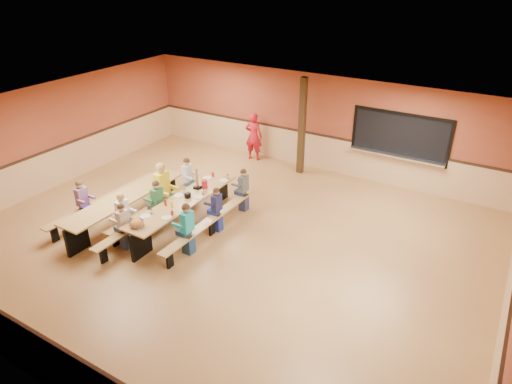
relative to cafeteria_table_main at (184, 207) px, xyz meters
The scene contains 23 objects.
ground 1.34m from the cafeteria_table_main, ahead, with size 12.00×12.00×0.00m, color olive.
room_envelope 1.25m from the cafeteria_table_main, ahead, with size 12.04×10.04×3.02m.
kitchen_pass_through 6.37m from the cafeteria_table_main, 52.44° to the left, with size 2.78×0.28×1.38m.
structural_post 4.65m from the cafeteria_table_main, 76.82° to the left, with size 0.18×0.18×3.00m, color black.
cafeteria_table_main is the anchor object (origin of this frame).
cafeteria_table_second 1.51m from the cafeteria_table_main, 155.77° to the right, with size 1.91×3.70×0.74m.
seated_child_white_left 1.48m from the cafeteria_table_main, 123.94° to the right, with size 0.38×0.31×1.22m, color white, non-canonical shape.
seated_adult_yellow 0.86m from the cafeteria_table_main, 168.90° to the left, with size 0.48×0.40×1.45m, color yellow, non-canonical shape.
seated_child_grey_left 1.44m from the cafeteria_table_main, 124.92° to the left, with size 0.37×0.31×1.22m, color silver, non-canonical shape.
seated_child_teal_right 1.22m from the cafeteria_table_main, 47.20° to the right, with size 0.39×0.32×1.25m, color #1DA5AF, non-canonical shape.
seated_child_navy_right 0.86m from the cafeteria_table_main, 16.43° to the left, with size 0.34×0.28×1.15m, color #1E1F4B, non-canonical shape.
seated_child_char_right 1.67m from the cafeteria_table_main, 60.46° to the left, with size 0.35×0.29×1.18m, color #494D51, non-canonical shape.
seated_child_purple_sec 2.53m from the cafeteria_table_main, 150.44° to the right, with size 0.37×0.30×1.21m, color #7A5082, non-canonical shape.
seated_child_green_sec 0.65m from the cafeteria_table_main, 148.40° to the right, with size 0.38×0.31×1.23m, color #2C6E40, non-canonical shape.
seated_child_tan_sec 1.59m from the cafeteria_table_main, 110.23° to the right, with size 0.34×0.28×1.15m, color beige, non-canonical shape.
standing_woman 4.65m from the cafeteria_table_main, 99.48° to the left, with size 0.59×0.39×1.62m, color #AF141F.
punch_pitcher 0.86m from the cafeteria_table_main, 86.21° to the left, with size 0.16×0.16×0.22m, color red.
chip_bowl 1.54m from the cafeteria_table_main, 93.64° to the right, with size 0.32×0.32×0.15m, color orange, non-canonical shape.
napkin_dispenser 0.31m from the cafeteria_table_main, 80.06° to the left, with size 0.10×0.14×0.13m, color black.
condiment_mustard 0.54m from the cafeteria_table_main, 88.61° to the right, with size 0.06×0.06×0.17m, color yellow.
condiment_ketchup 0.58m from the cafeteria_table_main, 110.82° to the right, with size 0.06×0.06×0.17m, color #B2140F.
table_paddle 0.76m from the cafeteria_table_main, 97.63° to the left, with size 0.16×0.16×0.56m.
place_settings 0.27m from the cafeteria_table_main, 90.00° to the right, with size 0.65×3.30×0.11m, color beige, non-canonical shape.
Camera 1 is at (5.40, -7.59, 6.02)m, focal length 32.00 mm.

